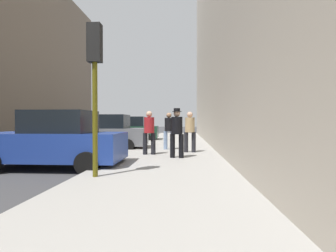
% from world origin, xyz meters
% --- Properties ---
extents(ground_plane, '(120.00, 120.00, 0.00)m').
position_xyz_m(ground_plane, '(0.00, 0.00, 0.00)').
color(ground_plane, '#38383A').
extents(sidewalk, '(4.00, 40.00, 0.15)m').
position_xyz_m(sidewalk, '(6.00, 0.00, 0.07)').
color(sidewalk, gray).
rests_on(sidewalk, ground_plane).
extents(parked_blue_sedan, '(4.21, 2.08, 1.79)m').
position_xyz_m(parked_blue_sedan, '(2.65, -1.58, 0.85)').
color(parked_blue_sedan, navy).
rests_on(parked_blue_sedan, ground_plane).
extents(parked_gray_coupe, '(4.20, 2.07, 1.79)m').
position_xyz_m(parked_gray_coupe, '(2.65, 3.52, 0.85)').
color(parked_gray_coupe, slate).
rests_on(parked_gray_coupe, ground_plane).
extents(parked_dark_green_sedan, '(4.27, 2.19, 1.79)m').
position_xyz_m(parked_dark_green_sedan, '(2.65, 9.33, 0.85)').
color(parked_dark_green_sedan, '#193828').
rests_on(parked_dark_green_sedan, ground_plane).
extents(fire_hydrant, '(0.42, 0.22, 0.70)m').
position_xyz_m(fire_hydrant, '(4.45, 3.66, 0.50)').
color(fire_hydrant, red).
rests_on(fire_hydrant, sidewalk).
extents(traffic_light, '(0.32, 0.32, 3.60)m').
position_xyz_m(traffic_light, '(4.50, -3.36, 2.76)').
color(traffic_light, '#514C0F').
rests_on(traffic_light, sidewalk).
extents(pedestrian_with_fedora, '(0.53, 0.47, 1.78)m').
position_xyz_m(pedestrian_with_fedora, '(6.34, -0.05, 1.14)').
color(pedestrian_with_fedora, black).
rests_on(pedestrian_with_fedora, sidewalk).
extents(pedestrian_in_red_jacket, '(0.51, 0.43, 1.71)m').
position_xyz_m(pedestrian_in_red_jacket, '(5.22, 0.83, 1.10)').
color(pedestrian_in_red_jacket, black).
rests_on(pedestrian_in_red_jacket, sidewalk).
extents(pedestrian_in_jeans, '(0.52, 0.45, 1.71)m').
position_xyz_m(pedestrian_in_jeans, '(5.89, 2.78, 1.10)').
color(pedestrian_in_jeans, '#728CB2').
rests_on(pedestrian_in_jeans, sidewalk).
extents(pedestrian_in_tan_coat, '(0.50, 0.41, 1.71)m').
position_xyz_m(pedestrian_in_tan_coat, '(6.84, 1.66, 1.10)').
color(pedestrian_in_tan_coat, black).
rests_on(pedestrian_in_tan_coat, sidewalk).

